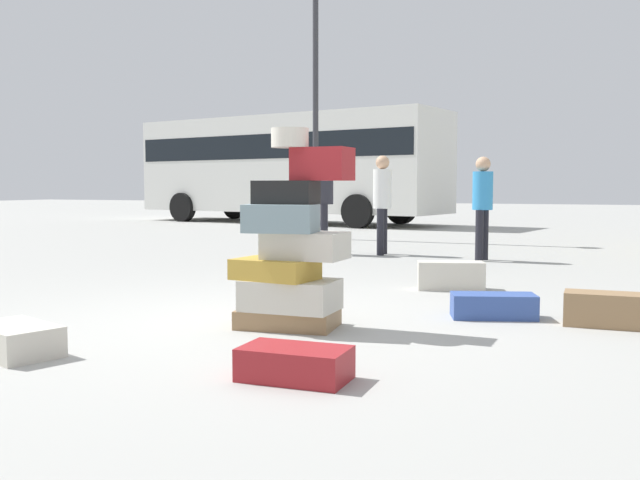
{
  "coord_description": "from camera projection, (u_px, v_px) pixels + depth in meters",
  "views": [
    {
      "loc": [
        2.55,
        -5.13,
        1.12
      ],
      "look_at": [
        0.2,
        0.58,
        0.65
      ],
      "focal_mm": 39.85,
      "sensor_mm": 36.0,
      "label": 1
    }
  ],
  "objects": [
    {
      "name": "ground_plane",
      "position": [
        270.0,
        323.0,
        5.79
      ],
      "size": [
        80.0,
        80.0,
        0.0
      ],
      "primitive_type": "plane",
      "color": "#9E9E99"
    },
    {
      "name": "suitcase_tower",
      "position": [
        292.0,
        253.0,
        5.56
      ],
      "size": [
        0.89,
        0.61,
        1.57
      ],
      "color": "olive",
      "rests_on": "ground"
    },
    {
      "name": "suitcase_cream_left_side",
      "position": [
        15.0,
        340.0,
        4.69
      ],
      "size": [
        0.74,
        0.59,
        0.2
      ],
      "primitive_type": "cube",
      "rotation": [
        0.0,
        0.0,
        -0.34
      ],
      "color": "beige",
      "rests_on": "ground"
    },
    {
      "name": "suitcase_cream_behind_tower",
      "position": [
        451.0,
        276.0,
        7.66
      ],
      "size": [
        0.76,
        0.49,
        0.3
      ],
      "primitive_type": "cube",
      "rotation": [
        0.0,
        0.0,
        0.3
      ],
      "color": "beige",
      "rests_on": "ground"
    },
    {
      "name": "suitcase_navy_upright_blue",
      "position": [
        493.0,
        306.0,
        6.01
      ],
      "size": [
        0.76,
        0.51,
        0.21
      ],
      "primitive_type": "cube",
      "rotation": [
        0.0,
        0.0,
        0.32
      ],
      "color": "#334F99",
      "rests_on": "ground"
    },
    {
      "name": "suitcase_brown_white_trunk",
      "position": [
        617.0,
        310.0,
        5.62
      ],
      "size": [
        0.8,
        0.31,
        0.27
      ],
      "primitive_type": "cube",
      "rotation": [
        0.0,
        0.0,
        0.02
      ],
      "color": "olive",
      "rests_on": "ground"
    },
    {
      "name": "suitcase_maroon_foreground_far",
      "position": [
        295.0,
        364.0,
        4.09
      ],
      "size": [
        0.63,
        0.37,
        0.19
      ],
      "primitive_type": "cube",
      "rotation": [
        0.0,
        0.0,
        0.03
      ],
      "color": "maroon",
      "rests_on": "ground"
    },
    {
      "name": "person_bearded_onlooker",
      "position": [
        382.0,
        196.0,
        11.48
      ],
      "size": [
        0.3,
        0.34,
        1.61
      ],
      "rotation": [
        0.0,
        0.0,
        -1.51
      ],
      "color": "black",
      "rests_on": "ground"
    },
    {
      "name": "person_tourist_with_camera",
      "position": [
        483.0,
        199.0,
        10.57
      ],
      "size": [
        0.3,
        0.34,
        1.55
      ],
      "rotation": [
        0.0,
        0.0,
        -1.74
      ],
      "color": "black",
      "rests_on": "ground"
    },
    {
      "name": "person_passerby_in_red",
      "position": [
        324.0,
        196.0,
        11.56
      ],
      "size": [
        0.3,
        0.33,
        1.59
      ],
      "rotation": [
        0.0,
        0.0,
        -1.21
      ],
      "color": "black",
      "rests_on": "ground"
    },
    {
      "name": "parked_bus",
      "position": [
        288.0,
        162.0,
        21.33
      ],
      "size": [
        10.07,
        4.36,
        3.15
      ],
      "rotation": [
        0.0,
        0.0,
        -0.2
      ],
      "color": "silver",
      "rests_on": "ground"
    },
    {
      "name": "lamp_post",
      "position": [
        316.0,
        23.0,
        14.71
      ],
      "size": [
        0.36,
        0.36,
        7.0
      ],
      "color": "#333338",
      "rests_on": "ground"
    }
  ]
}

